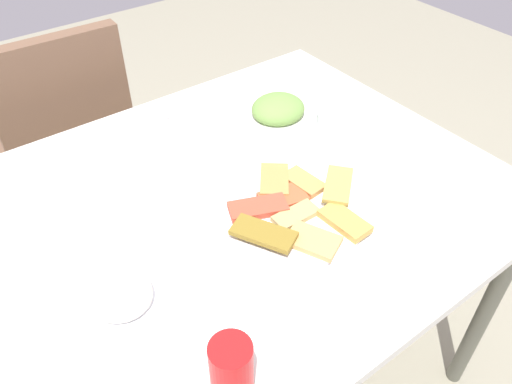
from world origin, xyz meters
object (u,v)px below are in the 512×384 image
(dining_table, at_px, (235,220))
(fork, at_px, (198,112))
(salad_plate_greens, at_px, (120,296))
(pide_platter, at_px, (292,208))
(drinking_glass, at_px, (330,132))
(paper_napkin, at_px, (194,110))
(dining_chair, at_px, (67,139))
(salad_plate_rice, at_px, (278,111))
(spoon, at_px, (191,106))
(soda_can, at_px, (232,371))

(dining_table, xyz_separation_m, fork, (0.11, 0.34, 0.08))
(dining_table, xyz_separation_m, salad_plate_greens, (-0.33, -0.12, 0.09))
(pide_platter, height_order, drinking_glass, drinking_glass)
(pide_platter, xyz_separation_m, paper_napkin, (0.04, 0.48, -0.01))
(salad_plate_greens, bearing_deg, dining_chair, 78.51)
(salad_plate_rice, distance_m, spoon, 0.25)
(paper_napkin, bearing_deg, pide_platter, -95.19)
(soda_can, distance_m, fork, 0.81)
(dining_table, distance_m, salad_plate_rice, 0.35)
(pide_platter, xyz_separation_m, soda_can, (-0.33, -0.26, 0.05))
(dining_chair, relative_size, paper_napkin, 6.39)
(salad_plate_greens, height_order, soda_can, soda_can)
(salad_plate_greens, height_order, salad_plate_rice, salad_plate_rice)
(salad_plate_greens, relative_size, salad_plate_rice, 0.94)
(salad_plate_greens, bearing_deg, spoon, 48.16)
(pide_platter, xyz_separation_m, salad_plate_rice, (0.21, 0.31, 0.01))
(salad_plate_rice, xyz_separation_m, paper_napkin, (-0.16, 0.17, -0.02))
(salad_plate_greens, xyz_separation_m, salad_plate_rice, (0.61, 0.31, 0.00))
(salad_plate_rice, xyz_separation_m, drinking_glass, (0.01, -0.19, 0.03))
(dining_table, relative_size, paper_napkin, 8.32)
(fork, bearing_deg, dining_chair, 140.15)
(salad_plate_greens, bearing_deg, salad_plate_rice, 27.08)
(pide_platter, bearing_deg, fork, 84.61)
(dining_table, height_order, fork, fork)
(dining_table, height_order, salad_plate_greens, salad_plate_greens)
(pide_platter, height_order, spoon, pide_platter)
(paper_napkin, bearing_deg, soda_can, -117.12)
(soda_can, relative_size, drinking_glass, 1.11)
(pide_platter, bearing_deg, drinking_glass, 28.99)
(salad_plate_greens, xyz_separation_m, fork, (0.44, 0.46, -0.01))
(paper_napkin, bearing_deg, salad_plate_rice, -45.38)
(drinking_glass, distance_m, paper_napkin, 0.40)
(dining_table, bearing_deg, fork, 71.54)
(pide_platter, relative_size, salad_plate_greens, 1.60)
(dining_table, relative_size, salad_plate_greens, 5.49)
(dining_chair, height_order, salad_plate_rice, dining_chair)
(salad_plate_rice, relative_size, drinking_glass, 2.11)
(dining_chair, xyz_separation_m, pide_platter, (0.21, -0.91, 0.25))
(fork, relative_size, spoon, 0.99)
(salad_plate_greens, bearing_deg, pide_platter, 0.10)
(dining_chair, bearing_deg, paper_napkin, -59.51)
(salad_plate_greens, relative_size, paper_napkin, 1.51)
(dining_chair, bearing_deg, salad_plate_greens, -101.49)
(spoon, bearing_deg, salad_plate_greens, -109.94)
(salad_plate_rice, distance_m, paper_napkin, 0.23)
(pide_platter, height_order, paper_napkin, pide_platter)
(dining_table, distance_m, drinking_glass, 0.31)
(pide_platter, relative_size, paper_napkin, 2.43)
(drinking_glass, xyz_separation_m, paper_napkin, (-0.17, 0.36, -0.05))
(paper_napkin, height_order, spoon, spoon)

